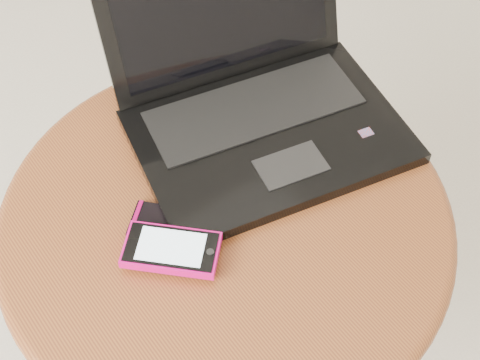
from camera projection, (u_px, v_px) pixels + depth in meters
table at (227, 254)px, 1.06m from camera, size 0.64×0.64×0.51m
laptop at (255, 98)px, 1.05m from camera, size 0.45×0.42×0.25m
phone_black at (171, 225)px, 0.95m from camera, size 0.12×0.12×0.01m
phone_pink at (171, 250)px, 0.92m from camera, size 0.14×0.14×0.02m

